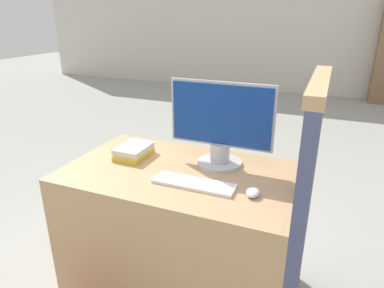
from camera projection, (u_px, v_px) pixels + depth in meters
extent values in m
cube|color=beige|center=(303.00, 20.00, 6.48)|extent=(12.00, 0.06, 2.80)
cube|color=tan|center=(181.00, 232.00, 1.93)|extent=(1.21, 0.73, 0.77)
cube|color=#474C70|center=(301.00, 222.00, 1.61)|extent=(0.05, 0.70, 1.26)
cube|color=tan|center=(320.00, 84.00, 1.37)|extent=(0.07, 0.70, 0.05)
cylinder|color=#B7B7BC|center=(219.00, 163.00, 1.87)|extent=(0.24, 0.24, 0.02)
cylinder|color=#B7B7BC|center=(220.00, 152.00, 1.84)|extent=(0.11, 0.11, 0.10)
cube|color=#B7B7BC|center=(221.00, 114.00, 1.77)|extent=(0.56, 0.01, 0.34)
cube|color=navy|center=(221.00, 115.00, 1.77)|extent=(0.53, 0.02, 0.32)
cube|color=white|center=(194.00, 184.00, 1.64)|extent=(0.40, 0.12, 0.02)
ellipsoid|color=white|center=(253.00, 193.00, 1.54)|extent=(0.06, 0.08, 0.03)
cube|color=gold|center=(134.00, 155.00, 1.96)|extent=(0.16, 0.21, 0.03)
cube|color=silver|center=(134.00, 149.00, 1.96)|extent=(0.16, 0.21, 0.03)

